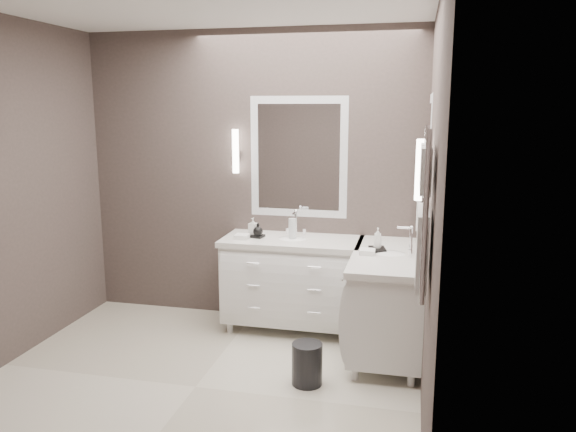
% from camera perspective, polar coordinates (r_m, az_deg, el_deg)
% --- Properties ---
extents(floor, '(3.20, 3.00, 0.01)m').
position_cam_1_polar(floor, '(4.33, -9.37, -16.81)').
color(floor, beige).
rests_on(floor, ground).
extents(wall_back, '(3.20, 0.01, 2.70)m').
position_cam_1_polar(wall_back, '(5.29, -3.69, 3.92)').
color(wall_back, '#453A37').
rests_on(wall_back, floor).
extents(wall_front, '(3.20, 0.01, 2.70)m').
position_cam_1_polar(wall_front, '(2.60, -22.94, -4.49)').
color(wall_front, '#453A37').
rests_on(wall_front, floor).
extents(wall_right, '(0.01, 3.00, 2.70)m').
position_cam_1_polar(wall_right, '(3.59, 14.37, 0.16)').
color(wall_right, '#453A37').
rests_on(wall_right, floor).
extents(vanity_back, '(1.24, 0.59, 0.97)m').
position_cam_1_polar(vanity_back, '(5.10, 0.42, -6.30)').
color(vanity_back, white).
rests_on(vanity_back, floor).
extents(vanity_right, '(0.59, 1.24, 0.97)m').
position_cam_1_polar(vanity_right, '(4.68, 10.16, -8.07)').
color(vanity_right, white).
rests_on(vanity_right, floor).
extents(mirror_back, '(0.90, 0.02, 1.10)m').
position_cam_1_polar(mirror_back, '(5.14, 1.07, 5.98)').
color(mirror_back, white).
rests_on(mirror_back, wall_back).
extents(mirror_right, '(0.02, 0.90, 1.10)m').
position_cam_1_polar(mirror_right, '(4.35, 14.04, 4.71)').
color(mirror_right, white).
rests_on(mirror_right, wall_right).
extents(sconce_back, '(0.06, 0.06, 0.40)m').
position_cam_1_polar(sconce_back, '(5.23, -5.35, 6.48)').
color(sconce_back, white).
rests_on(sconce_back, wall_back).
extents(sconce_right, '(0.06, 0.06, 0.40)m').
position_cam_1_polar(sconce_right, '(3.77, 13.26, 4.46)').
color(sconce_right, white).
rests_on(sconce_right, wall_right).
extents(towel_bar_corner, '(0.03, 0.22, 0.30)m').
position_cam_1_polar(towel_bar_corner, '(4.96, 13.10, 0.45)').
color(towel_bar_corner, white).
rests_on(towel_bar_corner, wall_right).
extents(towel_ladder, '(0.06, 0.58, 0.90)m').
position_cam_1_polar(towel_ladder, '(3.18, 13.59, -0.38)').
color(towel_ladder, white).
rests_on(towel_ladder, wall_right).
extents(waste_bin, '(0.23, 0.23, 0.31)m').
position_cam_1_polar(waste_bin, '(4.24, 1.95, -14.78)').
color(waste_bin, black).
rests_on(waste_bin, floor).
extents(amenity_tray_back, '(0.16, 0.13, 0.02)m').
position_cam_1_polar(amenity_tray_back, '(5.06, -3.30, -2.03)').
color(amenity_tray_back, black).
rests_on(amenity_tray_back, vanity_back).
extents(amenity_tray_right, '(0.16, 0.19, 0.03)m').
position_cam_1_polar(amenity_tray_right, '(4.63, 9.06, -3.38)').
color(amenity_tray_right, black).
rests_on(amenity_tray_right, vanity_right).
extents(water_bottle, '(0.07, 0.07, 0.19)m').
position_cam_1_polar(water_bottle, '(4.94, 0.44, -1.34)').
color(water_bottle, silver).
rests_on(water_bottle, vanity_back).
extents(soap_bottle_a, '(0.08, 0.08, 0.15)m').
position_cam_1_polar(soap_bottle_a, '(5.07, -3.57, -1.02)').
color(soap_bottle_a, white).
rests_on(soap_bottle_a, amenity_tray_back).
extents(soap_bottle_b, '(0.10, 0.10, 0.11)m').
position_cam_1_polar(soap_bottle_b, '(5.01, -3.07, -1.37)').
color(soap_bottle_b, black).
rests_on(soap_bottle_b, amenity_tray_back).
extents(soap_bottle_c, '(0.08, 0.08, 0.17)m').
position_cam_1_polar(soap_bottle_c, '(4.61, 9.10, -2.22)').
color(soap_bottle_c, white).
rests_on(soap_bottle_c, amenity_tray_right).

